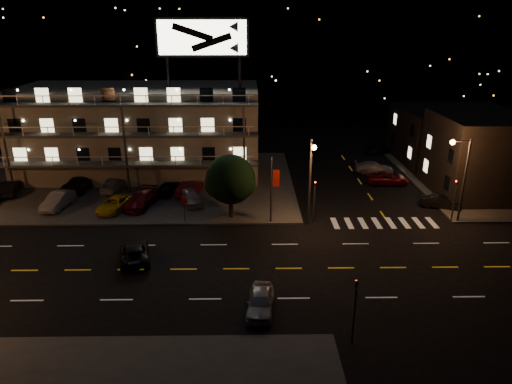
{
  "coord_description": "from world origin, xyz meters",
  "views": [
    {
      "loc": [
        3.05,
        -30.4,
        17.65
      ],
      "look_at": [
        3.63,
        8.0,
        3.24
      ],
      "focal_mm": 32.0,
      "sensor_mm": 36.0,
      "label": 1
    }
  ],
  "objects_px": {
    "tree": "(230,181)",
    "lot_car_4": "(191,197)",
    "lot_car_2": "(115,204)",
    "road_car_west": "(134,252)",
    "lot_car_7": "(113,184)",
    "road_car_east": "(260,301)",
    "side_car_0": "(441,202)"
  },
  "relations": [
    {
      "from": "lot_car_2",
      "to": "road_car_east",
      "type": "height_order",
      "value": "lot_car_2"
    },
    {
      "from": "tree",
      "to": "lot_car_4",
      "type": "relative_size",
      "value": 1.43
    },
    {
      "from": "lot_car_2",
      "to": "road_car_east",
      "type": "relative_size",
      "value": 1.12
    },
    {
      "from": "side_car_0",
      "to": "lot_car_7",
      "type": "bearing_deg",
      "value": 105.0
    },
    {
      "from": "lot_car_4",
      "to": "side_car_0",
      "type": "bearing_deg",
      "value": -24.78
    },
    {
      "from": "lot_car_2",
      "to": "road_car_west",
      "type": "xyz_separation_m",
      "value": [
        4.19,
        -9.81,
        -0.12
      ]
    },
    {
      "from": "road_car_east",
      "to": "tree",
      "type": "bearing_deg",
      "value": 105.44
    },
    {
      "from": "lot_car_7",
      "to": "road_car_west",
      "type": "distance_m",
      "value": 16.6
    },
    {
      "from": "side_car_0",
      "to": "road_car_east",
      "type": "bearing_deg",
      "value": 156.49
    },
    {
      "from": "lot_car_4",
      "to": "road_car_east",
      "type": "relative_size",
      "value": 1.05
    },
    {
      "from": "tree",
      "to": "side_car_0",
      "type": "distance_m",
      "value": 21.38
    },
    {
      "from": "tree",
      "to": "road_car_west",
      "type": "xyz_separation_m",
      "value": [
        -7.29,
        -7.99,
        -3.1
      ]
    },
    {
      "from": "lot_car_2",
      "to": "road_car_east",
      "type": "xyz_separation_m",
      "value": [
        13.95,
        -16.73,
        -0.09
      ]
    },
    {
      "from": "tree",
      "to": "lot_car_7",
      "type": "relative_size",
      "value": 1.31
    },
    {
      "from": "lot_car_4",
      "to": "lot_car_7",
      "type": "height_order",
      "value": "lot_car_4"
    },
    {
      "from": "tree",
      "to": "lot_car_4",
      "type": "xyz_separation_m",
      "value": [
        -4.21,
        3.4,
        -2.89
      ]
    },
    {
      "from": "road_car_east",
      "to": "lot_car_4",
      "type": "bearing_deg",
      "value": 116.08
    },
    {
      "from": "lot_car_7",
      "to": "side_car_0",
      "type": "height_order",
      "value": "lot_car_7"
    },
    {
      "from": "lot_car_2",
      "to": "road_car_east",
      "type": "bearing_deg",
      "value": -32.93
    },
    {
      "from": "lot_car_4",
      "to": "side_car_0",
      "type": "relative_size",
      "value": 1.1
    },
    {
      "from": "road_car_east",
      "to": "road_car_west",
      "type": "height_order",
      "value": "road_car_east"
    },
    {
      "from": "tree",
      "to": "road_car_east",
      "type": "xyz_separation_m",
      "value": [
        2.47,
        -14.91,
        -3.07
      ]
    },
    {
      "from": "road_car_west",
      "to": "lot_car_4",
      "type": "bearing_deg",
      "value": -119.79
    },
    {
      "from": "side_car_0",
      "to": "road_car_east",
      "type": "height_order",
      "value": "road_car_east"
    },
    {
      "from": "tree",
      "to": "lot_car_4",
      "type": "bearing_deg",
      "value": 141.1
    },
    {
      "from": "lot_car_4",
      "to": "road_car_east",
      "type": "xyz_separation_m",
      "value": [
        6.68,
        -18.31,
        -0.18
      ]
    },
    {
      "from": "road_car_west",
      "to": "lot_car_7",
      "type": "bearing_deg",
      "value": -83.73
    },
    {
      "from": "side_car_0",
      "to": "road_car_west",
      "type": "distance_m",
      "value": 30.1
    },
    {
      "from": "lot_car_4",
      "to": "road_car_east",
      "type": "distance_m",
      "value": 19.49
    },
    {
      "from": "tree",
      "to": "lot_car_4",
      "type": "distance_m",
      "value": 6.14
    },
    {
      "from": "lot_car_7",
      "to": "road_car_east",
      "type": "relative_size",
      "value": 1.14
    },
    {
      "from": "tree",
      "to": "lot_car_2",
      "type": "height_order",
      "value": "tree"
    }
  ]
}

